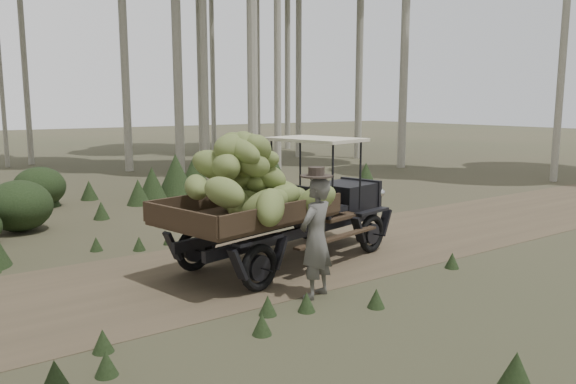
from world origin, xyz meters
name	(u,v)px	position (x,y,z in m)	size (l,w,h in m)	color
ground	(287,258)	(0.00, 0.00, 0.00)	(120.00, 120.00, 0.00)	#473D2B
dirt_track	(287,258)	(0.00, 0.00, 0.00)	(70.00, 4.00, 0.01)	brown
banana_truck	(269,188)	(-0.65, -0.33, 1.51)	(5.41, 3.14, 2.66)	black
farmer	(316,236)	(-0.92, -2.08, 0.99)	(0.82, 0.67, 2.09)	#55534E
undergrowth	(127,222)	(-2.26, 2.76, 0.53)	(22.18, 22.38, 1.39)	#233319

